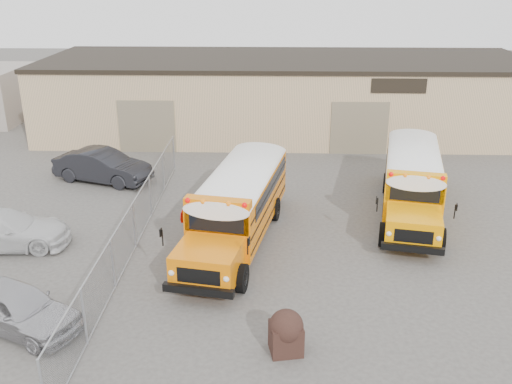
{
  "coord_description": "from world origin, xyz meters",
  "views": [
    {
      "loc": [
        -0.84,
        -16.22,
        9.87
      ],
      "look_at": [
        -1.48,
        4.78,
        1.6
      ],
      "focal_mm": 40.0,
      "sensor_mm": 36.0,
      "label": 1
    }
  ],
  "objects_px": {
    "school_bus_left": "(267,155)",
    "car_white": "(3,230)",
    "car_silver": "(17,307)",
    "school_bus_right": "(411,141)",
    "tarp_bundle": "(286,331)",
    "car_dark": "(103,166)"
  },
  "relations": [
    {
      "from": "school_bus_left",
      "to": "car_white",
      "type": "bearing_deg",
      "value": -145.74
    },
    {
      "from": "school_bus_left",
      "to": "car_white",
      "type": "distance_m",
      "value": 11.98
    },
    {
      "from": "school_bus_right",
      "to": "tarp_bundle",
      "type": "height_order",
      "value": "school_bus_right"
    },
    {
      "from": "car_silver",
      "to": "car_dark",
      "type": "height_order",
      "value": "car_dark"
    },
    {
      "from": "school_bus_left",
      "to": "car_silver",
      "type": "distance_m",
      "value": 13.9
    },
    {
      "from": "school_bus_right",
      "to": "car_dark",
      "type": "xyz_separation_m",
      "value": [
        -15.5,
        -2.25,
        -0.75
      ]
    },
    {
      "from": "school_bus_right",
      "to": "tarp_bundle",
      "type": "relative_size",
      "value": 7.26
    },
    {
      "from": "car_white",
      "to": "car_dark",
      "type": "distance_m",
      "value": 7.42
    },
    {
      "from": "school_bus_left",
      "to": "tarp_bundle",
      "type": "relative_size",
      "value": 7.48
    },
    {
      "from": "tarp_bundle",
      "to": "car_dark",
      "type": "relative_size",
      "value": 0.27
    },
    {
      "from": "school_bus_left",
      "to": "car_dark",
      "type": "relative_size",
      "value": 2.0
    },
    {
      "from": "school_bus_right",
      "to": "car_dark",
      "type": "distance_m",
      "value": 15.68
    },
    {
      "from": "school_bus_left",
      "to": "car_silver",
      "type": "height_order",
      "value": "school_bus_left"
    },
    {
      "from": "school_bus_right",
      "to": "car_white",
      "type": "distance_m",
      "value": 19.69
    },
    {
      "from": "car_silver",
      "to": "school_bus_left",
      "type": "bearing_deg",
      "value": -6.58
    },
    {
      "from": "tarp_bundle",
      "to": "car_dark",
      "type": "bearing_deg",
      "value": 123.58
    },
    {
      "from": "school_bus_left",
      "to": "car_dark",
      "type": "bearing_deg",
      "value": 176.6
    },
    {
      "from": "school_bus_left",
      "to": "school_bus_right",
      "type": "relative_size",
      "value": 1.03
    },
    {
      "from": "car_silver",
      "to": "car_white",
      "type": "height_order",
      "value": "car_white"
    },
    {
      "from": "car_white",
      "to": "car_dark",
      "type": "height_order",
      "value": "car_dark"
    },
    {
      "from": "tarp_bundle",
      "to": "school_bus_right",
      "type": "bearing_deg",
      "value": 66.61
    },
    {
      "from": "school_bus_left",
      "to": "tarp_bundle",
      "type": "height_order",
      "value": "school_bus_left"
    }
  ]
}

